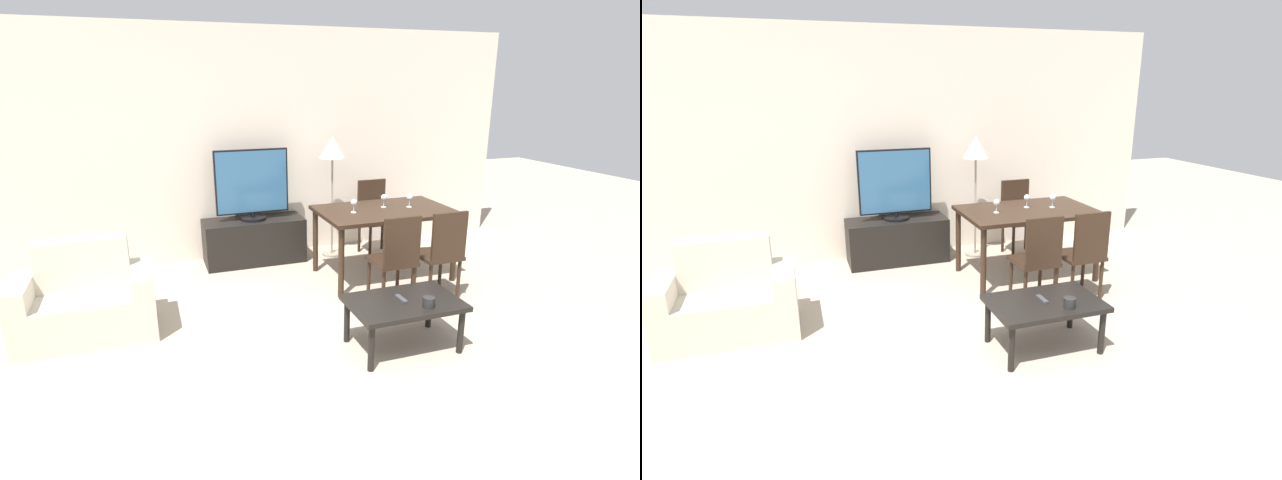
{
  "view_description": "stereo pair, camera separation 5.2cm",
  "coord_description": "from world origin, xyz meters",
  "views": [
    {
      "loc": [
        -1.21,
        -2.59,
        2.09
      ],
      "look_at": [
        0.31,
        1.66,
        0.65
      ],
      "focal_mm": 28.0,
      "sensor_mm": 36.0,
      "label": 1
    },
    {
      "loc": [
        -1.16,
        -2.6,
        2.09
      ],
      "look_at": [
        0.31,
        1.66,
        0.65
      ],
      "focal_mm": 28.0,
      "sensor_mm": 36.0,
      "label": 2
    }
  ],
  "objects": [
    {
      "name": "dining_chair_near",
      "position": [
        0.96,
        1.35,
        0.51
      ],
      "size": [
        0.4,
        0.4,
        0.92
      ],
      "color": "black",
      "rests_on": "ground_plane"
    },
    {
      "name": "tv",
      "position": [
        -0.04,
        3.04,
        0.94
      ],
      "size": [
        0.85,
        0.3,
        0.83
      ],
      "color": "black",
      "rests_on": "tv_stand"
    },
    {
      "name": "dining_table",
      "position": [
        1.21,
        2.11,
        0.68
      ],
      "size": [
        1.44,
        0.9,
        0.77
      ],
      "color": "black",
      "rests_on": "ground_plane"
    },
    {
      "name": "remote_primary",
      "position": [
        0.64,
        0.64,
        0.43
      ],
      "size": [
        0.04,
        0.15,
        0.02
      ],
      "color": "#38383D",
      "rests_on": "coffee_table"
    },
    {
      "name": "wine_glass_center",
      "position": [
        1.24,
        2.19,
        0.87
      ],
      "size": [
        0.07,
        0.07,
        0.15
      ],
      "color": "silver",
      "rests_on": "dining_table"
    },
    {
      "name": "tv_stand",
      "position": [
        -0.04,
        3.04,
        0.26
      ],
      "size": [
        1.18,
        0.47,
        0.53
      ],
      "color": "black",
      "rests_on": "ground_plane"
    },
    {
      "name": "dining_chair_near_right",
      "position": [
        1.46,
        1.35,
        0.51
      ],
      "size": [
        0.4,
        0.4,
        0.92
      ],
      "color": "black",
      "rests_on": "ground_plane"
    },
    {
      "name": "wine_glass_left",
      "position": [
        1.51,
        2.1,
        0.87
      ],
      "size": [
        0.07,
        0.07,
        0.15
      ],
      "color": "silver",
      "rests_on": "dining_table"
    },
    {
      "name": "wall_back",
      "position": [
        0.0,
        3.35,
        1.35
      ],
      "size": [
        6.85,
        0.06,
        2.7
      ],
      "color": "beige",
      "rests_on": "ground_plane"
    },
    {
      "name": "wine_glass_right",
      "position": [
        0.84,
        2.08,
        0.87
      ],
      "size": [
        0.07,
        0.07,
        0.15
      ],
      "color": "silver",
      "rests_on": "dining_table"
    },
    {
      "name": "floor_lamp",
      "position": [
        0.93,
        2.96,
        1.26
      ],
      "size": [
        0.31,
        0.31,
        1.48
      ],
      "color": "gray",
      "rests_on": "ground_plane"
    },
    {
      "name": "dining_chair_far",
      "position": [
        1.46,
        2.87,
        0.51
      ],
      "size": [
        0.4,
        0.4,
        0.92
      ],
      "color": "black",
      "rests_on": "ground_plane"
    },
    {
      "name": "cup_white_near",
      "position": [
        0.77,
        0.46,
        0.46
      ],
      "size": [
        0.09,
        0.09,
        0.08
      ],
      "color": "black",
      "rests_on": "coffee_table"
    },
    {
      "name": "armchair",
      "position": [
        -1.78,
        1.72,
        0.3
      ],
      "size": [
        1.11,
        0.6,
        0.82
      ],
      "color": "beige",
      "rests_on": "ground_plane"
    },
    {
      "name": "ground_plane",
      "position": [
        0.0,
        0.0,
        0.0
      ],
      "size": [
        18.0,
        18.0,
        0.0
      ],
      "primitive_type": "plane",
      "color": "tan"
    },
    {
      "name": "coffee_table",
      "position": [
        0.65,
        0.63,
        0.36
      ],
      "size": [
        0.9,
        0.58,
        0.42
      ],
      "color": "black",
      "rests_on": "ground_plane"
    }
  ]
}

